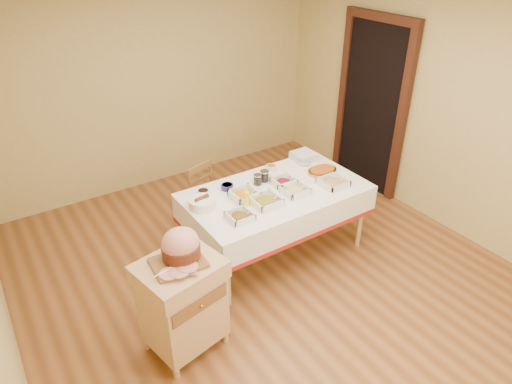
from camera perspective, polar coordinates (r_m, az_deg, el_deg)
room_shell at (r=3.94m, az=1.66°, el=3.99°), size 5.00×5.00×5.00m
doorway at (r=6.00m, az=14.29°, el=10.61°), size 0.09×1.10×2.20m
dining_table at (r=4.64m, az=2.45°, el=-1.50°), size 1.82×1.02×0.76m
butcher_cart at (r=3.74m, az=-9.18°, el=-13.30°), size 0.70×0.62×0.86m
dining_chair at (r=5.04m, az=-5.80°, el=-1.08°), size 0.47×0.46×0.84m
ham_on_board at (r=3.46m, az=-9.44°, el=-6.86°), size 0.41×0.39×0.27m
serving_dish_a at (r=4.10m, az=-2.01°, el=-3.05°), size 0.22×0.22×0.10m
serving_dish_b at (r=4.31m, az=1.26°, el=-1.15°), size 0.26×0.26×0.11m
serving_dish_c at (r=4.51m, az=4.86°, el=0.24°), size 0.25×0.25×0.10m
serving_dish_d at (r=4.69m, az=9.63°, el=1.17°), size 0.26×0.26×0.10m
serving_dish_e at (r=4.40m, az=-1.45°, el=-0.38°), size 0.26×0.24×0.12m
serving_dish_f at (r=4.65m, az=3.52°, el=1.25°), size 0.22×0.21×0.10m
small_bowl_left at (r=4.48m, az=-6.62°, el=-0.07°), size 0.13×0.13×0.06m
small_bowl_mid at (r=4.57m, az=-3.62°, el=0.69°), size 0.13×0.13×0.05m
small_bowl_right at (r=4.93m, az=1.92°, el=3.09°), size 0.11×0.11×0.05m
bowl_white_imported at (r=4.77m, az=0.97°, el=1.92°), size 0.15×0.15×0.04m
bowl_small_imported at (r=5.08m, az=5.97°, el=3.73°), size 0.20×0.20×0.05m
preserve_jar_left at (r=4.64m, az=0.22°, el=1.50°), size 0.09×0.09×0.11m
preserve_jar_right at (r=4.70m, az=1.07°, el=1.94°), size 0.09×0.09×0.12m
mustard_bottle at (r=4.27m, az=-1.26°, el=-0.74°), size 0.06×0.06×0.18m
bread_basket at (r=4.29m, az=-6.74°, el=-1.39°), size 0.25×0.25×0.11m
plate_stack at (r=5.17m, az=5.98°, el=4.47°), size 0.24×0.24×0.09m
brass_platter at (r=4.93m, az=8.29°, el=2.66°), size 0.34×0.24×0.04m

